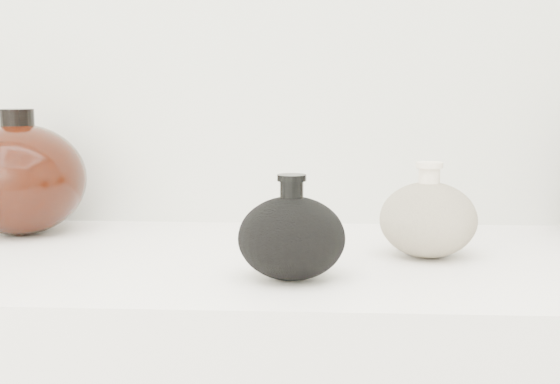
{
  "coord_description": "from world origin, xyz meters",
  "views": [
    {
      "loc": [
        0.04,
        -0.05,
        1.12
      ],
      "look_at": [
        -0.02,
        0.92,
        0.99
      ],
      "focal_mm": 50.0,
      "sensor_mm": 36.0,
      "label": 1
    }
  ],
  "objects": [
    {
      "name": "left_round_pot",
      "position": [
        -0.42,
        1.08,
        0.98
      ],
      "size": [
        0.2,
        0.2,
        0.19
      ],
      "color": "black",
      "rests_on": "display_counter"
    },
    {
      "name": "black_gourd_vase",
      "position": [
        -0.0,
        0.83,
        0.95
      ],
      "size": [
        0.16,
        0.16,
        0.12
      ],
      "color": "black",
      "rests_on": "display_counter"
    },
    {
      "name": "cream_gourd_vase",
      "position": [
        0.17,
        0.96,
        0.95
      ],
      "size": [
        0.15,
        0.15,
        0.12
      ],
      "color": "beige",
      "rests_on": "display_counter"
    }
  ]
}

